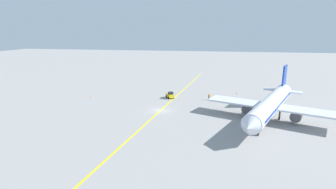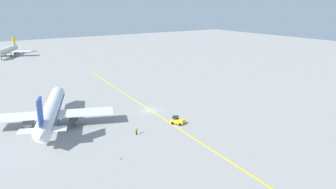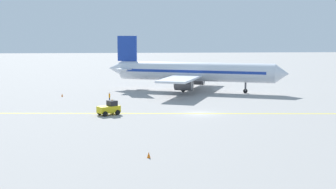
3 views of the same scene
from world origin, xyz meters
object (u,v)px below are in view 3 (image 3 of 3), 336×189
(ground_crew_worker, at_px, (109,97))
(traffic_cone_mid_apron, at_px, (149,155))
(baggage_tug_white, at_px, (109,108))
(traffic_cone_near_nose, at_px, (62,95))
(airplane_at_gate, at_px, (193,72))

(ground_crew_worker, relative_size, traffic_cone_mid_apron, 3.05)
(baggage_tug_white, height_order, traffic_cone_mid_apron, baggage_tug_white)
(baggage_tug_white, xyz_separation_m, traffic_cone_near_nose, (-19.30, -9.13, -0.63))
(traffic_cone_near_nose, bearing_deg, baggage_tug_white, 25.32)
(airplane_at_gate, xyz_separation_m, traffic_cone_near_nose, (5.77, -24.12, -3.43))
(baggage_tug_white, bearing_deg, traffic_cone_mid_apron, 11.26)
(baggage_tug_white, distance_m, traffic_cone_mid_apron, 23.14)
(baggage_tug_white, bearing_deg, airplane_at_gate, 149.14)
(baggage_tug_white, height_order, ground_crew_worker, baggage_tug_white)
(airplane_at_gate, relative_size, traffic_cone_near_nose, 62.10)
(airplane_at_gate, bearing_deg, baggage_tug_white, -30.86)
(baggage_tug_white, xyz_separation_m, traffic_cone_mid_apron, (22.68, 4.52, -0.63))
(baggage_tug_white, relative_size, traffic_cone_near_nose, 6.07)
(traffic_cone_mid_apron, bearing_deg, airplane_at_gate, 167.64)
(airplane_at_gate, height_order, traffic_cone_near_nose, airplane_at_gate)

